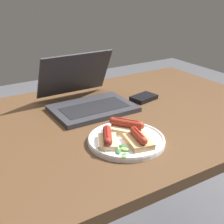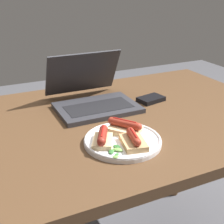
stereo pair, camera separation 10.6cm
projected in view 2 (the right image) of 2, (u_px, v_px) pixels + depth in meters
name	position (u px, v px, depth m)	size (l,w,h in m)	color
desk	(127.00, 138.00, 1.22)	(1.23, 0.86, 0.77)	#4C331E
laptop	(93.00, 97.00, 1.25)	(0.31, 0.31, 0.20)	#2D2D33
plate	(123.00, 140.00, 0.98)	(0.24, 0.24, 0.02)	silver
sausage_toast_left	(103.00, 138.00, 0.95)	(0.10, 0.11, 0.04)	#D6B784
sausage_toast_middle	(125.00, 127.00, 1.01)	(0.12, 0.12, 0.05)	#D6B784
sausage_toast_right	(133.00, 140.00, 0.94)	(0.09, 0.11, 0.04)	tan
salad_pile	(115.00, 151.00, 0.91)	(0.06, 0.08, 0.01)	#709E4C
external_drive	(151.00, 99.00, 1.31)	(0.12, 0.09, 0.02)	black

